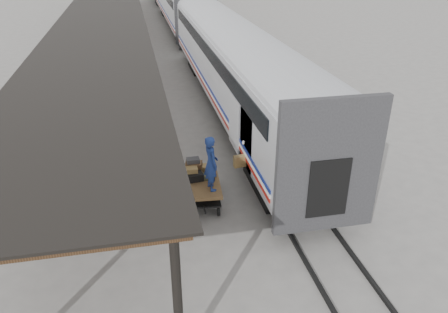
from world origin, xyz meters
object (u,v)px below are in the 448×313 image
(porter, at_px, (211,163))
(pedestrian, at_px, (137,85))
(baggage_cart, at_px, (201,185))
(luggage_tug, at_px, (124,71))

(porter, bearing_deg, pedestrian, 0.17)
(porter, height_order, pedestrian, porter)
(pedestrian, bearing_deg, baggage_cart, 74.46)
(baggage_cart, bearing_deg, pedestrian, 103.85)
(pedestrian, bearing_deg, porter, 75.12)
(baggage_cart, distance_m, porter, 1.34)
(porter, bearing_deg, baggage_cart, 11.40)
(luggage_tug, bearing_deg, porter, -61.67)
(luggage_tug, xyz_separation_m, porter, (2.83, -16.22, 1.21))
(baggage_cart, relative_size, luggage_tug, 1.51)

